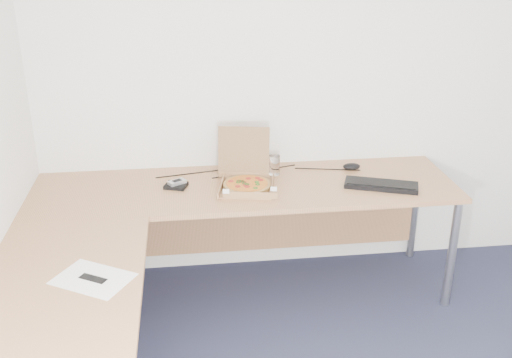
{
  "coord_description": "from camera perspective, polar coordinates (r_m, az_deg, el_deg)",
  "views": [
    {
      "loc": [
        -0.83,
        -1.81,
        2.13
      ],
      "look_at": [
        -0.45,
        1.28,
        0.82
      ],
      "focal_mm": 41.71,
      "sensor_mm": 36.0,
      "label": 1
    }
  ],
  "objects": [
    {
      "name": "keyboard",
      "position": [
        3.57,
        11.91,
        -0.58
      ],
      "size": [
        0.45,
        0.29,
        0.03
      ],
      "primitive_type": "cube",
      "rotation": [
        0.0,
        0.0,
        -0.36
      ],
      "color": "black",
      "rests_on": "desk"
    },
    {
      "name": "wallet",
      "position": [
        3.52,
        -7.68,
        -0.63
      ],
      "size": [
        0.15,
        0.14,
        0.02
      ],
      "primitive_type": "cube",
      "rotation": [
        0.0,
        0.0,
        -0.33
      ],
      "color": "black",
      "rests_on": "desk"
    },
    {
      "name": "drinking_glass",
      "position": [
        3.66,
        1.78,
        1.35
      ],
      "size": [
        0.07,
        0.07,
        0.12
      ],
      "primitive_type": "cylinder",
      "color": "silver",
      "rests_on": "desk"
    },
    {
      "name": "phone",
      "position": [
        3.52,
        -7.59,
        -0.3
      ],
      "size": [
        0.12,
        0.1,
        0.02
      ],
      "primitive_type": "cube",
      "rotation": [
        0.0,
        0.0,
        0.55
      ],
      "color": "#B2B5BA",
      "rests_on": "wallet"
    },
    {
      "name": "pizza_box",
      "position": [
        3.48,
        -0.91,
        -0.23
      ],
      "size": [
        0.31,
        0.36,
        0.32
      ],
      "rotation": [
        0.0,
        0.0,
        -0.2
      ],
      "color": "#A0744A",
      "rests_on": "desk"
    },
    {
      "name": "desk",
      "position": [
        3.13,
        -6.13,
        -4.51
      ],
      "size": [
        2.5,
        2.2,
        0.73
      ],
      "color": "tan",
      "rests_on": "ground"
    },
    {
      "name": "cable_bundle",
      "position": [
        3.71,
        -0.14,
        0.74
      ],
      "size": [
        0.62,
        0.13,
        0.01
      ],
      "primitive_type": null,
      "rotation": [
        0.0,
        0.0,
        0.14
      ],
      "color": "black",
      "rests_on": "desk"
    },
    {
      "name": "mouse",
      "position": [
        3.8,
        9.15,
        1.2
      ],
      "size": [
        0.12,
        0.09,
        0.04
      ],
      "primitive_type": "ellipsoid",
      "rotation": [
        0.0,
        0.0,
        -0.17
      ],
      "color": "black",
      "rests_on": "desk"
    },
    {
      "name": "room_shell",
      "position": [
        2.18,
        16.13,
        -1.98
      ],
      "size": [
        3.5,
        3.5,
        2.5
      ],
      "primitive_type": null,
      "color": "white",
      "rests_on": "ground"
    },
    {
      "name": "paper_sheet",
      "position": [
        2.71,
        -15.37,
        -9.2
      ],
      "size": [
        0.39,
        0.36,
        0.0
      ],
      "primitive_type": "cube",
      "rotation": [
        0.0,
        0.0,
        -0.54
      ],
      "color": "white",
      "rests_on": "desk"
    }
  ]
}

